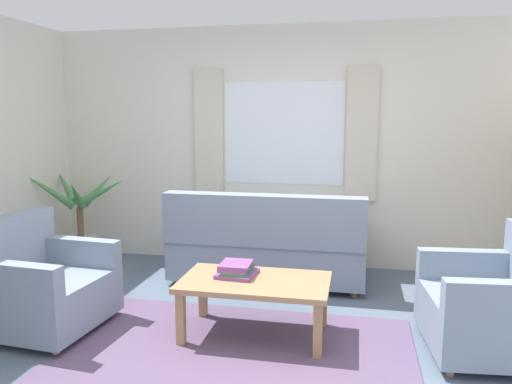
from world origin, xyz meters
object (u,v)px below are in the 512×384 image
at_px(armchair_left, 40,285).
at_px(armchair_right, 497,305).
at_px(potted_plant, 80,224).
at_px(book_stack_on_table, 237,269).
at_px(coffee_table, 255,287).
at_px(couch, 268,246).

height_order(armchair_left, armchair_right, same).
bearing_deg(potted_plant, book_stack_on_table, -32.35).
distance_m(coffee_table, book_stack_on_table, 0.20).
relative_size(coffee_table, potted_plant, 1.02).
bearing_deg(book_stack_on_table, couch, 88.58).
xyz_separation_m(coffee_table, book_stack_on_table, (-0.16, 0.07, 0.10)).
distance_m(book_stack_on_table, potted_plant, 2.52).
bearing_deg(armchair_left, armchair_right, -80.79).
distance_m(armchair_left, armchair_right, 3.35).
distance_m(armchair_right, book_stack_on_table, 1.85).
bearing_deg(coffee_table, book_stack_on_table, 155.44).
xyz_separation_m(armchair_left, coffee_table, (1.65, 0.21, 0.03)).
bearing_deg(potted_plant, armchair_left, -68.59).
distance_m(couch, potted_plant, 2.17).
distance_m(armchair_left, potted_plant, 1.75).
distance_m(armchair_left, book_stack_on_table, 1.52).
xyz_separation_m(couch, armchair_left, (-1.52, -1.43, -0.01)).
xyz_separation_m(armchair_left, armchair_right, (3.34, 0.27, 0.00)).
bearing_deg(armchair_left, coffee_table, -78.28).
bearing_deg(coffee_table, armchair_left, -172.81).
bearing_deg(couch, potted_plant, -5.25).
relative_size(armchair_right, coffee_table, 0.83).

